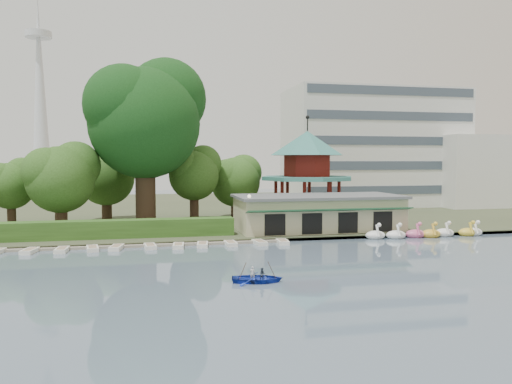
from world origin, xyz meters
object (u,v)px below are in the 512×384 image
object	(u,v)px
boathouse	(318,212)
pavilion	(307,166)
dock	(113,246)
rowboat_with_passengers	(257,275)
big_tree	(146,115)

from	to	relation	value
boathouse	pavilion	distance (m)	11.43
dock	rowboat_with_passengers	bearing A→B (deg)	-57.18
dock	boathouse	size ratio (longest dim) A/B	1.83
boathouse	big_tree	bearing A→B (deg)	161.68
pavilion	big_tree	xyz separation A→B (m)	(-20.83, -3.79, 6.02)
pavilion	rowboat_with_passengers	bearing A→B (deg)	-113.69
big_tree	rowboat_with_passengers	size ratio (longest dim) A/B	3.72
big_tree	boathouse	bearing A→B (deg)	-18.32
pavilion	big_tree	world-z (taller)	big_tree
dock	rowboat_with_passengers	world-z (taller)	rowboat_with_passengers
pavilion	rowboat_with_passengers	world-z (taller)	pavilion
boathouse	big_tree	world-z (taller)	big_tree
dock	pavilion	distance (m)	29.14
dock	pavilion	bearing A→B (deg)	31.66
rowboat_with_passengers	pavilion	bearing A→B (deg)	66.31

